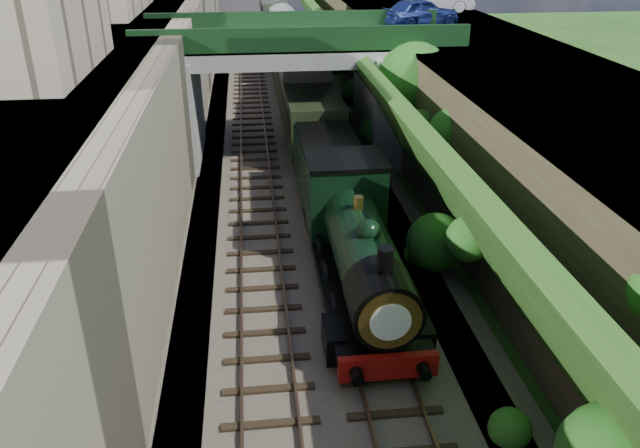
# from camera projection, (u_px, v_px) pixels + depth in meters

# --- Properties ---
(trackbed) EXTENTS (10.00, 90.00, 0.20)m
(trackbed) POSITION_uv_depth(u_px,v_px,m) (296.00, 180.00, 30.89)
(trackbed) COLOR #473F38
(trackbed) RESTS_ON ground
(retaining_wall) EXTENTS (1.00, 90.00, 7.00)m
(retaining_wall) POSITION_uv_depth(u_px,v_px,m) (177.00, 117.00, 28.84)
(retaining_wall) COLOR #756B56
(retaining_wall) RESTS_ON ground
(street_plateau_left) EXTENTS (6.00, 90.00, 7.00)m
(street_plateau_left) POSITION_uv_depth(u_px,v_px,m) (99.00, 119.00, 28.48)
(street_plateau_left) COLOR #262628
(street_plateau_left) RESTS_ON ground
(street_plateau_right) EXTENTS (8.00, 90.00, 6.25)m
(street_plateau_right) POSITION_uv_depth(u_px,v_px,m) (488.00, 115.00, 30.55)
(street_plateau_right) COLOR #262628
(street_plateau_right) RESTS_ON ground
(embankment_slope) EXTENTS (4.50, 90.00, 6.36)m
(embankment_slope) POSITION_uv_depth(u_px,v_px,m) (401.00, 132.00, 29.54)
(embankment_slope) COLOR #1E4714
(embankment_slope) RESTS_ON ground
(track_left) EXTENTS (2.50, 90.00, 0.20)m
(track_left) POSITION_uv_depth(u_px,v_px,m) (256.00, 179.00, 30.62)
(track_left) COLOR black
(track_left) RESTS_ON trackbed
(track_right) EXTENTS (2.50, 90.00, 0.20)m
(track_right) POSITION_uv_depth(u_px,v_px,m) (321.00, 176.00, 30.95)
(track_right) COLOR black
(track_right) RESTS_ON trackbed
(road_bridge) EXTENTS (16.00, 6.40, 7.25)m
(road_bridge) POSITION_uv_depth(u_px,v_px,m) (307.00, 81.00, 32.82)
(road_bridge) COLOR gray
(road_bridge) RESTS_ON ground
(building_near) EXTENTS (4.00, 8.00, 4.00)m
(building_near) POSITION_uv_depth(u_px,v_px,m) (21.00, 10.00, 20.66)
(building_near) COLOR gray
(building_near) RESTS_ON street_plateau_left
(tree) EXTENTS (3.60, 3.80, 6.60)m
(tree) POSITION_uv_depth(u_px,v_px,m) (416.00, 83.00, 30.08)
(tree) COLOR black
(tree) RESTS_ON ground
(car_blue) EXTENTS (4.93, 3.41, 1.56)m
(car_blue) POSITION_uv_depth(u_px,v_px,m) (420.00, 12.00, 35.26)
(car_blue) COLOR navy
(car_blue) RESTS_ON street_plateau_right
(locomotive) EXTENTS (3.10, 10.22, 3.83)m
(locomotive) POSITION_uv_depth(u_px,v_px,m) (358.00, 249.00, 20.62)
(locomotive) COLOR black
(locomotive) RESTS_ON trackbed
(tender) EXTENTS (2.70, 6.00, 3.05)m
(tender) POSITION_uv_depth(u_px,v_px,m) (329.00, 175.00, 27.32)
(tender) COLOR black
(tender) RESTS_ON trackbed
(coach_front) EXTENTS (2.90, 18.00, 3.70)m
(coach_front) POSITION_uv_depth(u_px,v_px,m) (303.00, 94.00, 38.39)
(coach_front) COLOR black
(coach_front) RESTS_ON trackbed
(coach_middle) EXTENTS (2.90, 18.00, 3.70)m
(coach_middle) POSITION_uv_depth(u_px,v_px,m) (284.00, 42.00, 55.19)
(coach_middle) COLOR black
(coach_middle) RESTS_ON trackbed
(coach_rear) EXTENTS (2.90, 18.00, 3.70)m
(coach_rear) POSITION_uv_depth(u_px,v_px,m) (274.00, 14.00, 71.99)
(coach_rear) COLOR black
(coach_rear) RESTS_ON trackbed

